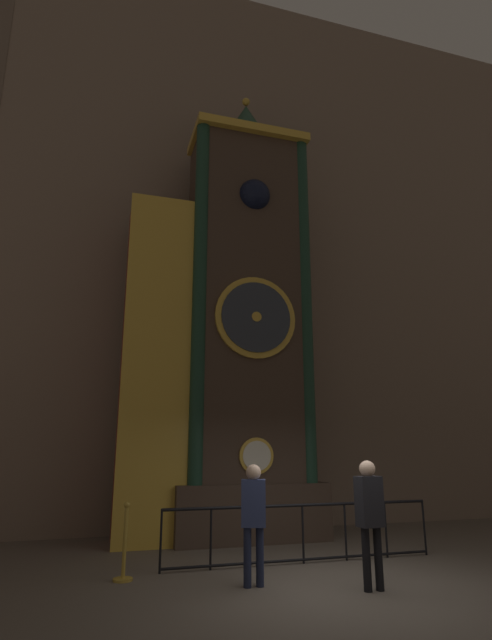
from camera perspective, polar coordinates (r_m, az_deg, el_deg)
The scene contains 7 objects.
ground_plane at distance 7.70m, azimuth 11.49°, elevation -27.95°, with size 28.00×28.00×0.00m, color brown.
cathedral_back_wall at distance 13.65m, azimuth -1.10°, elevation 10.35°, with size 24.00×0.32×15.12m.
clock_tower at distance 11.31m, azimuth -2.31°, elevation -0.79°, with size 4.37×1.82×10.66m.
railing_fence at distance 9.04m, azimuth 6.52°, elevation -22.68°, with size 4.74×0.05×0.93m.
visitor_near at distance 7.52m, azimuth 0.86°, elevation -21.03°, with size 0.39×0.31×1.61m.
visitor_far at distance 7.51m, azimuth 13.95°, elevation -20.35°, with size 0.36×0.25×1.67m.
stanchion_post at distance 8.13m, azimuth -13.75°, elevation -24.58°, with size 0.28×0.28×1.07m.
Camera 1 is at (-3.42, -6.65, 1.84)m, focal length 28.00 mm.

